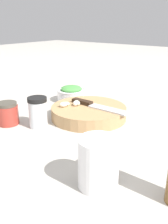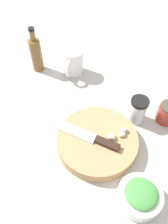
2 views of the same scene
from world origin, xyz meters
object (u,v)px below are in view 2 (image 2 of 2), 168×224
(chef_knife, at_px, (90,137))
(oil_bottle, at_px, (36,54))
(spice_jar, at_px, (138,110))
(herb_bowl, at_px, (140,196))
(cutting_board, at_px, (97,141))
(honey_jar, at_px, (168,113))
(coffee_mug, at_px, (73,62))
(garlic_cloves, at_px, (117,134))

(chef_knife, relative_size, oil_bottle, 1.13)
(chef_knife, relative_size, spice_jar, 2.24)
(oil_bottle, bearing_deg, spice_jar, -10.06)
(chef_knife, distance_m, herb_bowl, 0.20)
(cutting_board, xyz_separation_m, honey_jar, (0.16, 0.19, 0.01))
(coffee_mug, bearing_deg, chef_knife, -53.53)
(cutting_board, relative_size, herb_bowl, 2.14)
(chef_knife, bearing_deg, garlic_cloves, -58.10)
(garlic_cloves, distance_m, herb_bowl, 0.18)
(chef_knife, height_order, oil_bottle, oil_bottle)
(coffee_mug, bearing_deg, garlic_cloves, -40.95)
(herb_bowl, bearing_deg, chef_knife, 152.25)
(honey_jar, relative_size, oil_bottle, 0.38)
(spice_jar, distance_m, coffee_mug, 0.32)
(coffee_mug, height_order, honey_jar, coffee_mug)
(spice_jar, xyz_separation_m, honey_jar, (0.09, 0.04, -0.01))
(chef_knife, height_order, honey_jar, honey_jar)
(coffee_mug, bearing_deg, honey_jar, -11.45)
(garlic_cloves, distance_m, oil_bottle, 0.46)
(chef_knife, relative_size, garlic_cloves, 3.35)
(herb_bowl, bearing_deg, garlic_cloves, 129.64)
(cutting_board, xyz_separation_m, herb_bowl, (0.16, -0.10, 0.01))
(spice_jar, height_order, oil_bottle, oil_bottle)
(garlic_cloves, xyz_separation_m, honey_jar, (0.12, 0.16, -0.01))
(spice_jar, height_order, honey_jar, spice_jar)
(garlic_cloves, relative_size, herb_bowl, 0.54)
(herb_bowl, bearing_deg, honey_jar, 89.49)
(honey_jar, bearing_deg, herb_bowl, -90.51)
(oil_bottle, bearing_deg, cutting_board, -32.01)
(cutting_board, xyz_separation_m, chef_knife, (-0.02, -0.01, 0.02))
(cutting_board, height_order, garlic_cloves, garlic_cloves)
(herb_bowl, distance_m, oil_bottle, 0.62)
(coffee_mug, bearing_deg, spice_jar, -21.90)
(cutting_board, distance_m, honey_jar, 0.25)
(garlic_cloves, bearing_deg, chef_knife, -148.41)
(garlic_cloves, distance_m, spice_jar, 0.12)
(garlic_cloves, height_order, oil_bottle, oil_bottle)
(cutting_board, distance_m, coffee_mug, 0.35)
(spice_jar, bearing_deg, coffee_mug, 158.10)
(garlic_cloves, height_order, spice_jar, spice_jar)
(cutting_board, xyz_separation_m, oil_bottle, (-0.36, 0.23, 0.05))
(honey_jar, bearing_deg, spice_jar, -155.12)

